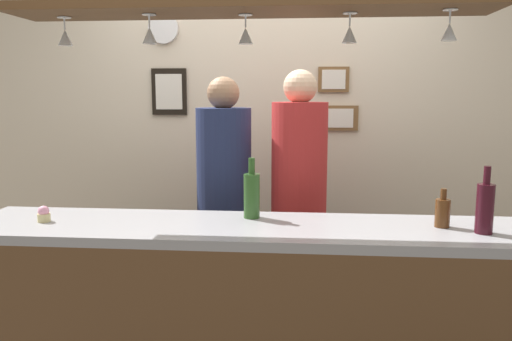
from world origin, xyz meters
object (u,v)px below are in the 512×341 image
at_px(person_left_navy_shirt, 224,186).
at_px(bottle_beer_brown_stubby, 443,212).
at_px(wall_clock, 163,28).
at_px(person_middle_red_shirt, 299,183).
at_px(cupcake, 44,214).
at_px(picture_frame_caricature, 169,92).
at_px(bottle_wine_dark_red, 485,207).
at_px(picture_frame_lower_pair, 337,118).
at_px(bottle_champagne_green, 252,194).
at_px(picture_frame_upper_small, 334,79).

xyz_separation_m(person_left_navy_shirt, bottle_beer_brown_stubby, (1.13, -0.72, 0.03)).
bearing_deg(person_left_navy_shirt, wall_clock, 130.01).
bearing_deg(wall_clock, person_middle_red_shirt, -32.53).
bearing_deg(wall_clock, cupcake, -98.87).
bearing_deg(person_middle_red_shirt, picture_frame_caricature, 146.39).
height_order(bottle_wine_dark_red, picture_frame_caricature, picture_frame_caricature).
bearing_deg(bottle_wine_dark_red, picture_frame_caricature, 140.81).
height_order(bottle_wine_dark_red, picture_frame_lower_pair, picture_frame_lower_pair).
height_order(person_left_navy_shirt, bottle_beer_brown_stubby, person_left_navy_shirt).
xyz_separation_m(bottle_wine_dark_red, wall_clock, (-1.82, 1.45, 0.96)).
height_order(picture_frame_lower_pair, wall_clock, wall_clock).
bearing_deg(bottle_beer_brown_stubby, person_left_navy_shirt, 147.40).
distance_m(person_middle_red_shirt, bottle_wine_dark_red, 1.15).
distance_m(bottle_champagne_green, bottle_beer_brown_stubby, 0.90).
height_order(bottle_wine_dark_red, cupcake, bottle_wine_dark_red).
xyz_separation_m(person_middle_red_shirt, bottle_beer_brown_stubby, (0.66, -0.72, -0.00)).
height_order(bottle_beer_brown_stubby, picture_frame_upper_small, picture_frame_upper_small).
distance_m(person_middle_red_shirt, cupcake, 1.45).
bearing_deg(wall_clock, picture_frame_caricature, 11.41).
relative_size(bottle_wine_dark_red, wall_clock, 1.36).
height_order(picture_frame_upper_small, wall_clock, wall_clock).
bearing_deg(picture_frame_caricature, bottle_beer_brown_stubby, -39.91).
distance_m(bottle_beer_brown_stubby, bottle_wine_dark_red, 0.18).
height_order(person_left_navy_shirt, picture_frame_upper_small, picture_frame_upper_small).
relative_size(bottle_champagne_green, picture_frame_caricature, 0.88).
bearing_deg(picture_frame_caricature, cupcake, -100.03).
height_order(bottle_champagne_green, bottle_beer_brown_stubby, bottle_champagne_green).
bearing_deg(picture_frame_caricature, picture_frame_lower_pair, 0.00).
distance_m(bottle_beer_brown_stubby, wall_clock, 2.37).
relative_size(picture_frame_lower_pair, picture_frame_caricature, 0.88).
height_order(person_left_navy_shirt, wall_clock, wall_clock).
height_order(person_left_navy_shirt, picture_frame_caricature, picture_frame_caricature).
height_order(bottle_champagne_green, picture_frame_upper_small, picture_frame_upper_small).
relative_size(person_left_navy_shirt, bottle_wine_dark_red, 5.62).
relative_size(person_middle_red_shirt, picture_frame_upper_small, 7.85).
bearing_deg(bottle_champagne_green, picture_frame_lower_pair, 68.42).
height_order(picture_frame_caricature, wall_clock, wall_clock).
distance_m(cupcake, picture_frame_upper_small, 2.15).
bearing_deg(wall_clock, bottle_champagne_green, -58.63).
distance_m(person_left_navy_shirt, person_middle_red_shirt, 0.46).
relative_size(bottle_beer_brown_stubby, picture_frame_upper_small, 0.82).
relative_size(bottle_beer_brown_stubby, picture_frame_caricature, 0.53).
relative_size(picture_frame_caricature, wall_clock, 1.55).
distance_m(picture_frame_upper_small, picture_frame_caricature, 1.21).
distance_m(person_middle_red_shirt, picture_frame_caricature, 1.29).
distance_m(person_left_navy_shirt, cupcake, 1.09).
bearing_deg(person_left_navy_shirt, cupcake, -133.83).
xyz_separation_m(picture_frame_lower_pair, picture_frame_caricature, (-1.24, 0.00, 0.19)).
height_order(bottle_beer_brown_stubby, picture_frame_lower_pair, picture_frame_lower_pair).
xyz_separation_m(person_left_navy_shirt, picture_frame_upper_small, (0.70, 0.64, 0.67)).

